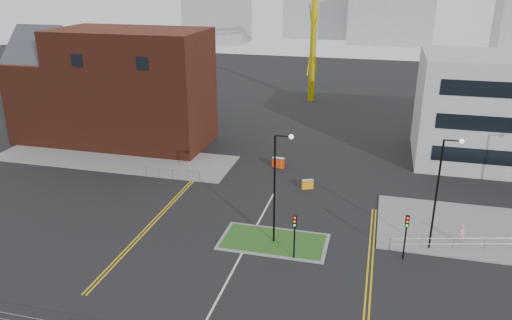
{
  "coord_description": "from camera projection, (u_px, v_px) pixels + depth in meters",
  "views": [
    {
      "loc": [
        9.31,
        -26.31,
        20.4
      ],
      "look_at": [
        -0.72,
        12.89,
        5.0
      ],
      "focal_mm": 35.0,
      "sensor_mm": 36.0,
      "label": 1
    }
  ],
  "objects": [
    {
      "name": "barrier_left",
      "position": [
        278.0,
        163.0,
        55.03
      ],
      "size": [
        1.12,
        0.6,
        0.9
      ],
      "color": "orange",
      "rests_on": "ground"
    },
    {
      "name": "railing_left",
      "position": [
        172.0,
        173.0,
        51.82
      ],
      "size": [
        6.05,
        0.05,
        1.1
      ],
      "color": "gray",
      "rests_on": "ground"
    },
    {
      "name": "island_kerb",
      "position": [
        274.0,
        242.0,
        40.0
      ],
      "size": [
        8.6,
        4.6,
        0.08
      ],
      "primitive_type": "cube",
      "color": "slate",
      "rests_on": "ground"
    },
    {
      "name": "barrier_mid",
      "position": [
        308.0,
        184.0,
        49.66
      ],
      "size": [
        1.17,
        0.8,
        0.94
      ],
      "color": "#FF9C0E",
      "rests_on": "ground"
    },
    {
      "name": "barrier_right",
      "position": [
        278.0,
        162.0,
        54.98
      ],
      "size": [
        1.39,
        0.6,
        1.14
      ],
      "color": "red",
      "rests_on": "ground"
    },
    {
      "name": "yellow_right_a",
      "position": [
        368.0,
        268.0,
        36.47
      ],
      "size": [
        0.12,
        20.0,
        0.01
      ],
      "primitive_type": "cube",
      "color": "gold",
      "rests_on": "ground"
    },
    {
      "name": "skyline_b",
      "position": [
        391.0,
        16.0,
        145.78
      ],
      "size": [
        24.0,
        12.0,
        16.0
      ],
      "primitive_type": "cube",
      "color": "gray",
      "rests_on": "ground"
    },
    {
      "name": "yellow_left_a",
      "position": [
        158.0,
        215.0,
        44.37
      ],
      "size": [
        0.12,
        24.0,
        0.01
      ],
      "primitive_type": "cube",
      "color": "gold",
      "rests_on": "ground"
    },
    {
      "name": "skyline_d",
      "position": [
        332.0,
        19.0,
        159.71
      ],
      "size": [
        30.0,
        12.0,
        12.0
      ],
      "primitive_type": "cube",
      "color": "gray",
      "rests_on": "ground"
    },
    {
      "name": "traffic_light_island",
      "position": [
        295.0,
        229.0,
        36.81
      ],
      "size": [
        0.28,
        0.33,
        3.65
      ],
      "color": "black",
      "rests_on": "ground"
    },
    {
      "name": "ground",
      "position": [
        219.0,
        297.0,
        33.24
      ],
      "size": [
        200.0,
        200.0,
        0.0
      ],
      "primitive_type": "plane",
      "color": "black",
      "rests_on": "ground"
    },
    {
      "name": "grass_island",
      "position": [
        274.0,
        241.0,
        40.0
      ],
      "size": [
        8.0,
        4.0,
        0.12
      ],
      "primitive_type": "cube",
      "color": "#25531B",
      "rests_on": "ground"
    },
    {
      "name": "streetlamp_island",
      "position": [
        277.0,
        180.0,
        38.04
      ],
      "size": [
        1.46,
        0.36,
        9.18
      ],
      "color": "black",
      "rests_on": "ground"
    },
    {
      "name": "streetlamp_right_near",
      "position": [
        441.0,
        186.0,
        37.07
      ],
      "size": [
        1.46,
        0.36,
        9.18
      ],
      "color": "black",
      "rests_on": "ground"
    },
    {
      "name": "yellow_left_b",
      "position": [
        161.0,
        216.0,
        44.3
      ],
      "size": [
        0.12,
        24.0,
        0.01
      ],
      "primitive_type": "cube",
      "color": "gold",
      "rests_on": "ground"
    },
    {
      "name": "centre_line",
      "position": [
        228.0,
        280.0,
        35.05
      ],
      "size": [
        0.15,
        30.0,
        0.01
      ],
      "primitive_type": "cube",
      "color": "silver",
      "rests_on": "ground"
    },
    {
      "name": "pavement_left",
      "position": [
        114.0,
        158.0,
        57.77
      ],
      "size": [
        28.0,
        8.0,
        0.12
      ],
      "primitive_type": "cube",
      "color": "slate",
      "rests_on": "ground"
    },
    {
      "name": "yellow_right_b",
      "position": [
        372.0,
        269.0,
        36.4
      ],
      "size": [
        0.12,
        20.0,
        0.01
      ],
      "primitive_type": "cube",
      "color": "gold",
      "rests_on": "ground"
    },
    {
      "name": "pedestrian",
      "position": [
        462.0,
        235.0,
        39.47
      ],
      "size": [
        0.72,
        0.69,
        1.67
      ],
      "primitive_type": "imported",
      "rotation": [
        0.0,
        0.0,
        0.66
      ],
      "color": "pink",
      "rests_on": "ground"
    },
    {
      "name": "traffic_light_right",
      "position": [
        406.0,
        229.0,
        36.77
      ],
      "size": [
        0.28,
        0.33,
        3.65
      ],
      "color": "black",
      "rests_on": "ground"
    },
    {
      "name": "skyline_a",
      "position": [
        217.0,
        5.0,
        147.24
      ],
      "size": [
        18.0,
        12.0,
        22.0
      ],
      "primitive_type": "cube",
      "color": "gray",
      "rests_on": "ground"
    },
    {
      "name": "brick_building",
      "position": [
        112.0,
        88.0,
        61.47
      ],
      "size": [
        24.2,
        10.07,
        14.24
      ],
      "color": "#4F1F13",
      "rests_on": "ground"
    }
  ]
}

